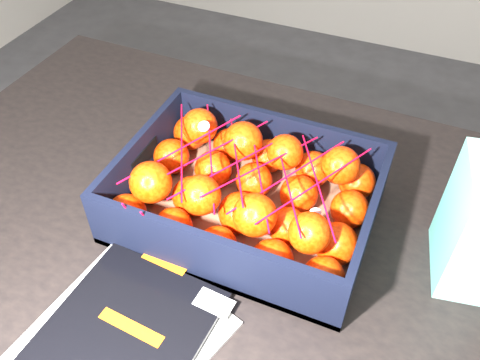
% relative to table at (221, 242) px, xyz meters
% --- Properties ---
extents(ground, '(3.50, 3.50, 0.00)m').
position_rel_table_xyz_m(ground, '(-0.14, 0.31, -0.65)').
color(ground, '#373739').
rests_on(ground, ground).
extents(table, '(1.21, 0.82, 0.75)m').
position_rel_table_xyz_m(table, '(0.00, 0.00, 0.00)').
color(table, black).
rests_on(table, ground).
extents(magazine_stack, '(0.28, 0.36, 0.02)m').
position_rel_table_xyz_m(magazine_stack, '(-0.02, -0.30, 0.11)').
color(magazine_stack, silver).
rests_on(magazine_stack, table).
extents(produce_crate, '(0.41, 0.31, 0.11)m').
position_rel_table_xyz_m(produce_crate, '(0.05, 0.00, 0.13)').
color(produce_crate, '#915E43').
rests_on(produce_crate, table).
extents(clementine_heap, '(0.39, 0.29, 0.12)m').
position_rel_table_xyz_m(clementine_heap, '(0.05, 0.00, 0.16)').
color(clementine_heap, '#EC2F04').
rests_on(clementine_heap, produce_crate).
extents(mesh_net, '(0.34, 0.27, 0.09)m').
position_rel_table_xyz_m(mesh_net, '(0.04, -0.01, 0.21)').
color(mesh_net, red).
rests_on(mesh_net, clementine_heap).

